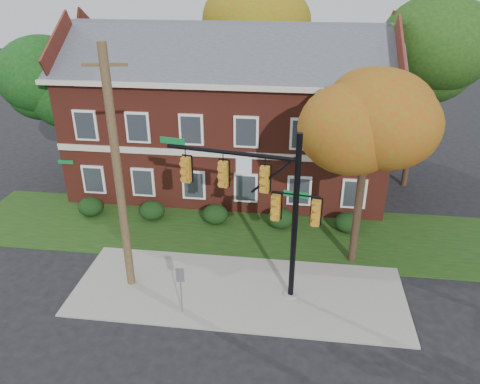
# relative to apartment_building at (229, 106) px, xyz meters

# --- Properties ---
(ground) EXTENTS (120.00, 120.00, 0.00)m
(ground) POSITION_rel_apartment_building_xyz_m (2.00, -11.95, -4.99)
(ground) COLOR black
(ground) RESTS_ON ground
(sidewalk) EXTENTS (14.00, 5.00, 0.08)m
(sidewalk) POSITION_rel_apartment_building_xyz_m (2.00, -10.95, -4.95)
(sidewalk) COLOR gray
(sidewalk) RESTS_ON ground
(grass_strip) EXTENTS (30.00, 6.00, 0.04)m
(grass_strip) POSITION_rel_apartment_building_xyz_m (2.00, -5.95, -4.97)
(grass_strip) COLOR #193811
(grass_strip) RESTS_ON ground
(apartment_building) EXTENTS (18.80, 8.80, 9.74)m
(apartment_building) POSITION_rel_apartment_building_xyz_m (0.00, 0.00, 0.00)
(apartment_building) COLOR maroon
(apartment_building) RESTS_ON ground
(hedge_far_left) EXTENTS (1.40, 1.26, 1.05)m
(hedge_far_left) POSITION_rel_apartment_building_xyz_m (-7.00, -5.25, -4.46)
(hedge_far_left) COLOR black
(hedge_far_left) RESTS_ON ground
(hedge_left) EXTENTS (1.40, 1.26, 1.05)m
(hedge_left) POSITION_rel_apartment_building_xyz_m (-3.50, -5.25, -4.46)
(hedge_left) COLOR black
(hedge_left) RESTS_ON ground
(hedge_center) EXTENTS (1.40, 1.26, 1.05)m
(hedge_center) POSITION_rel_apartment_building_xyz_m (0.00, -5.25, -4.46)
(hedge_center) COLOR black
(hedge_center) RESTS_ON ground
(hedge_right) EXTENTS (1.40, 1.26, 1.05)m
(hedge_right) POSITION_rel_apartment_building_xyz_m (3.50, -5.25, -4.46)
(hedge_right) COLOR black
(hedge_right) RESTS_ON ground
(hedge_far_right) EXTENTS (1.40, 1.26, 1.05)m
(hedge_far_right) POSITION_rel_apartment_building_xyz_m (7.00, -5.25, -4.46)
(hedge_far_right) COLOR black
(hedge_far_right) RESTS_ON ground
(tree_near_right) EXTENTS (4.50, 4.25, 8.58)m
(tree_near_right) POSITION_rel_apartment_building_xyz_m (7.22, -8.09, 1.68)
(tree_near_right) COLOR black
(tree_near_right) RESTS_ON ground
(tree_left_rear) EXTENTS (5.40, 5.10, 8.88)m
(tree_left_rear) POSITION_rel_apartment_building_xyz_m (-9.73, -1.12, 1.69)
(tree_left_rear) COLOR black
(tree_left_rear) RESTS_ON ground
(tree_right_rear) EXTENTS (6.30, 5.95, 10.62)m
(tree_right_rear) POSITION_rel_apartment_building_xyz_m (11.31, 0.86, 3.13)
(tree_right_rear) COLOR black
(tree_right_rear) RESTS_ON ground
(tree_far_rear) EXTENTS (6.84, 6.46, 11.52)m
(tree_far_rear) POSITION_rel_apartment_building_xyz_m (1.34, 7.84, 3.86)
(tree_far_rear) COLOR black
(tree_far_rear) RESTS_ON ground
(traffic_signal) EXTENTS (6.42, 1.25, 7.23)m
(traffic_signal) POSITION_rel_apartment_building_xyz_m (2.94, -10.81, -0.50)
(traffic_signal) COLOR gray
(traffic_signal) RESTS_ON ground
(utility_pole) EXTENTS (1.59, 0.39, 10.22)m
(utility_pole) POSITION_rel_apartment_building_xyz_m (-2.71, -11.01, 0.20)
(utility_pole) COLOR #483721
(utility_pole) RESTS_ON ground
(sign_post) EXTENTS (0.32, 0.06, 2.18)m
(sign_post) POSITION_rel_apartment_building_xyz_m (-0.04, -12.62, -3.51)
(sign_post) COLOR slate
(sign_post) RESTS_ON ground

